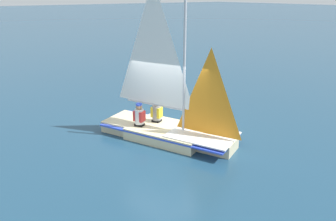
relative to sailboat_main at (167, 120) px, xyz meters
name	(u,v)px	position (x,y,z in m)	size (l,w,h in m)	color
ground_plane	(168,138)	(-0.02, -0.01, -0.64)	(260.00, 260.00, 0.00)	navy
sailboat_main	(167,120)	(0.00, 0.00, 0.00)	(4.76, 3.33, 5.12)	beige
sailor_helm	(157,115)	(0.65, -0.02, -0.01)	(0.42, 0.40, 1.16)	black
sailor_crew	(139,119)	(0.68, 0.66, -0.01)	(0.42, 0.40, 1.16)	black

